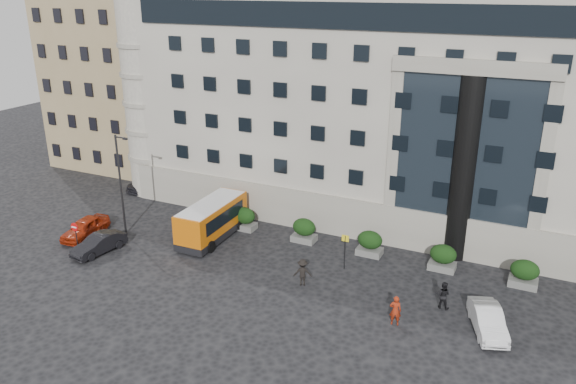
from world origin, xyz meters
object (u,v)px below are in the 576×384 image
Objects in this scene: minibus at (212,219)px; no_entry_sign at (75,231)px; pedestrian_c at (303,272)px; parked_car_b at (99,244)px; hedge_a at (244,218)px; hedge_c at (370,243)px; hedge_e at (524,273)px; parked_car_d at (208,183)px; red_truck at (170,163)px; pedestrian_b at (443,295)px; hedge_d at (443,257)px; parked_car_c at (148,182)px; bus_stop_sign at (345,246)px; hedge_b at (304,230)px; pedestrian_a at (395,310)px; white_taxi at (488,320)px; street_lamp at (121,181)px; parked_car_a at (85,228)px.

no_entry_sign is at bearing -141.50° from minibus.
parked_car_b is at bearing -13.80° from pedestrian_c.
hedge_c is at bearing 0.00° from hedge_a.
hedge_e reaches higher than parked_car_d.
red_truck is 2.72× the size of pedestrian_b.
hedge_c is 0.34× the size of parked_car_d.
parked_car_b is (-17.90, -8.21, -0.24)m from hedge_c.
hedge_a is at bearing 56.82° from parked_car_b.
hedge_d reaches higher than parked_car_c.
red_truck is at bearing 166.33° from hedge_e.
pedestrian_c is at bearing -37.87° from hedge_a.
bus_stop_sign is (-0.90, -2.80, 0.80)m from hedge_c.
parked_car_d is at bearing 84.29° from no_entry_sign.
pedestrian_b is (11.38, -4.91, -0.06)m from hedge_b.
hedge_b is 1.00× the size of hedge_c.
hedge_c is 7.90m from pedestrian_b.
hedge_e is 14.34m from pedestrian_c.
red_truck is at bearing 148.29° from hedge_a.
pedestrian_a is (4.96, -5.11, -0.80)m from bus_stop_sign.
hedge_e is 34.06m from parked_car_c.
red_truck is at bearing 155.96° from hedge_b.
white_taxi is (19.35, -6.27, -0.23)m from hedge_a.
hedge_c is 18.93m from parked_car_d.
street_lamp is 1.71× the size of parked_car_c.
no_entry_sign is at bearing -163.48° from hedge_e.
hedge_b is 0.73× the size of bus_stop_sign.
hedge_e is 6.44m from white_taxi.
street_lamp is 3.45× the size of no_entry_sign.
street_lamp is (-7.94, -4.80, 3.44)m from hedge_a.
hedge_a reaches higher than parked_car_c.
parked_car_d reaches higher than parked_car_a.
bus_stop_sign reaches higher than pedestrian_c.
hedge_b is 0.43× the size of white_taxi.
hedge_c is at bearing 14.67° from street_lamp.
red_truck reaches higher than pedestrian_b.
hedge_a is at bearing 180.00° from hedge_e.
parked_car_d is 26.51m from pedestrian_b.
parked_car_b is at bearing -34.51° from parked_car_a.
hedge_a is at bearing 31.16° from street_lamp.
hedge_a is 16.48m from pedestrian_a.
hedge_c is at bearing -24.98° from parked_car_d.
pedestrian_a is at bearing -30.67° from red_truck.
hedge_e is (20.80, 0.00, 0.00)m from hedge_a.
hedge_a is 1.00× the size of hedge_c.
hedge_e is 35.30m from red_truck.
parked_car_a is (-19.91, -3.77, -0.98)m from bus_stop_sign.
parked_car_b is (-23.10, -8.21, -0.24)m from hedge_d.
bus_stop_sign is at bearing 18.08° from no_entry_sign.
hedge_b is 6.60m from pedestrian_c.
hedge_a is 1.00× the size of hedge_e.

